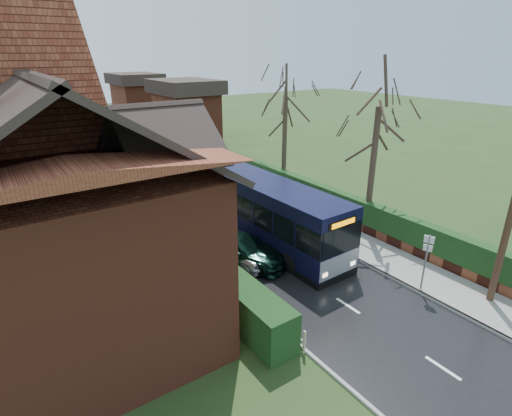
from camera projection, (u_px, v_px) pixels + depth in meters
ground at (313, 283)px, 17.10m from camera, size 140.00×140.00×0.00m
road at (204, 211)px, 24.76m from camera, size 6.00×100.00×0.02m
pavement at (260, 197)px, 26.98m from camera, size 2.50×100.00×0.14m
kerb_right at (245, 201)px, 26.35m from camera, size 0.12×100.00×0.14m
kerb_left at (157, 222)px, 23.13m from camera, size 0.12×100.00×0.10m
front_hedge at (179, 247)px, 18.58m from camera, size 1.20×16.00×1.60m
picket_fence at (194, 249)px, 19.10m from camera, size 0.10×16.00×0.90m
right_wall_hedge at (278, 180)px, 27.46m from camera, size 0.60×50.00×1.80m
brick_house at (52, 196)px, 14.54m from camera, size 9.30×14.60×10.30m
bus at (264, 211)px, 20.55m from camera, size 2.68×10.70×3.23m
car_silver at (239, 247)px, 18.81m from camera, size 2.16×4.22×1.38m
car_green at (239, 249)px, 18.61m from camera, size 3.99×5.18×1.40m
car_distant at (94, 132)px, 45.91m from camera, size 2.16×4.13×1.30m
bus_stop_sign at (426, 255)px, 15.88m from camera, size 0.19×0.38×2.59m
telegraph_pole at (511, 213)px, 14.42m from camera, size 0.31×0.96×7.54m
tree_right_near at (380, 97)px, 19.43m from camera, size 4.47×4.47×9.65m
tree_right_far at (286, 91)px, 27.29m from camera, size 4.67×4.67×9.02m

